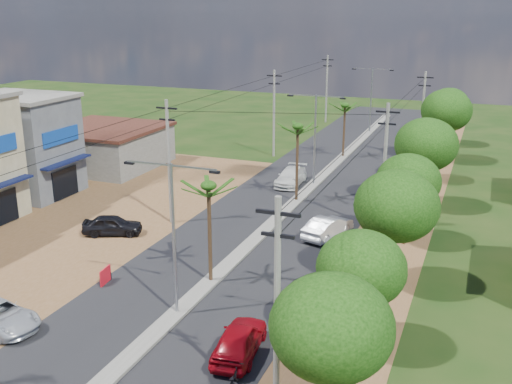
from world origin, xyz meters
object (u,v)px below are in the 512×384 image
car_white_far (291,177)px  car_red_near (239,341)px  car_parked_dark (112,225)px  roadside_sign (105,276)px  moto_rider_east (233,380)px  car_silver_mid (328,228)px

car_white_far → car_red_near: bearing=-79.5°
car_parked_dark → roadside_sign: (4.06, -6.65, -0.21)m
moto_rider_east → roadside_sign: 12.48m
roadside_sign → moto_rider_east: bearing=-38.0°
car_white_far → moto_rider_east: size_ratio=2.75×
moto_rider_east → car_parked_dark: bearing=-49.1°
moto_rider_east → car_silver_mid: bearing=-95.0°
car_parked_dark → car_white_far: bearing=-48.2°
car_red_near → roadside_sign: (-9.93, 3.95, -0.26)m
moto_rider_east → roadside_sign: size_ratio=1.55×
moto_rider_east → car_white_far: bearing=-83.8°
car_red_near → roadside_sign: 10.69m
car_red_near → car_silver_mid: car_red_near is taller
roadside_sign → car_white_far: bearing=74.0°
car_red_near → moto_rider_east: 2.60m
car_red_near → car_parked_dark: (-13.99, 10.61, -0.06)m
car_red_near → car_parked_dark: car_red_near is taller
car_red_near → car_white_far: (-6.35, 26.68, -0.02)m
car_parked_dark → roadside_sign: size_ratio=3.47×
car_white_far → roadside_sign: (-3.58, -22.73, -0.24)m
car_silver_mid → roadside_sign: car_silver_mid is taller
car_silver_mid → car_white_far: size_ratio=0.89×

